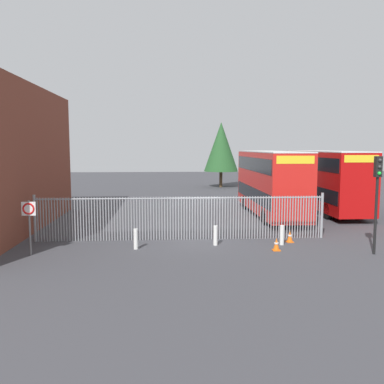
{
  "coord_description": "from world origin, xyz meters",
  "views": [
    {
      "loc": [
        -1.52,
        -20.55,
        4.68
      ],
      "look_at": [
        0.0,
        4.0,
        2.0
      ],
      "focal_mm": 38.48,
      "sensor_mm": 36.0,
      "label": 1
    }
  ],
  "objects_px": {
    "traffic_cone_by_gate": "(276,244)",
    "speed_limit_sign_post": "(29,215)",
    "bollard_near_left": "(136,239)",
    "traffic_cone_mid_forecourt": "(290,236)",
    "double_decker_bus_near_gate": "(270,181)",
    "bollard_center_front": "(215,236)",
    "bollard_near_right": "(282,235)",
    "traffic_light_kerbside": "(377,187)",
    "double_decker_bus_behind_fence_left": "(326,178)"
  },
  "relations": [
    {
      "from": "bollard_near_left",
      "to": "speed_limit_sign_post",
      "type": "xyz_separation_m",
      "value": [
        -4.5,
        -0.8,
        1.3
      ]
    },
    {
      "from": "bollard_near_right",
      "to": "speed_limit_sign_post",
      "type": "bearing_deg",
      "value": -173.93
    },
    {
      "from": "double_decker_bus_behind_fence_left",
      "to": "bollard_center_front",
      "type": "xyz_separation_m",
      "value": [
        -9.3,
        -10.04,
        -1.95
      ]
    },
    {
      "from": "double_decker_bus_near_gate",
      "to": "speed_limit_sign_post",
      "type": "bearing_deg",
      "value": -143.43
    },
    {
      "from": "double_decker_bus_near_gate",
      "to": "traffic_light_kerbside",
      "type": "bearing_deg",
      "value": -78.9
    },
    {
      "from": "double_decker_bus_behind_fence_left",
      "to": "traffic_cone_mid_forecourt",
      "type": "distance_m",
      "value": 11.31
    },
    {
      "from": "speed_limit_sign_post",
      "to": "double_decker_bus_near_gate",
      "type": "bearing_deg",
      "value": 36.57
    },
    {
      "from": "traffic_cone_by_gate",
      "to": "traffic_cone_mid_forecourt",
      "type": "relative_size",
      "value": 1.0
    },
    {
      "from": "double_decker_bus_behind_fence_left",
      "to": "traffic_cone_by_gate",
      "type": "relative_size",
      "value": 18.32
    },
    {
      "from": "bollard_near_left",
      "to": "traffic_cone_by_gate",
      "type": "bearing_deg",
      "value": -5.95
    },
    {
      "from": "bollard_near_left",
      "to": "traffic_cone_mid_forecourt",
      "type": "bearing_deg",
      "value": 7.05
    },
    {
      "from": "bollard_near_left",
      "to": "speed_limit_sign_post",
      "type": "relative_size",
      "value": 0.4
    },
    {
      "from": "traffic_cone_by_gate",
      "to": "double_decker_bus_near_gate",
      "type": "bearing_deg",
      "value": 77.6
    },
    {
      "from": "bollard_center_front",
      "to": "traffic_light_kerbside",
      "type": "xyz_separation_m",
      "value": [
        6.78,
        -2.07,
        2.51
      ]
    },
    {
      "from": "double_decker_bus_near_gate",
      "to": "speed_limit_sign_post",
      "type": "xyz_separation_m",
      "value": [
        -13.0,
        -9.65,
        -0.65
      ]
    },
    {
      "from": "bollard_near_right",
      "to": "speed_limit_sign_post",
      "type": "relative_size",
      "value": 0.4
    },
    {
      "from": "bollard_center_front",
      "to": "traffic_light_kerbside",
      "type": "height_order",
      "value": "traffic_light_kerbside"
    },
    {
      "from": "double_decker_bus_behind_fence_left",
      "to": "traffic_light_kerbside",
      "type": "distance_m",
      "value": 12.38
    },
    {
      "from": "bollard_near_left",
      "to": "bollard_center_front",
      "type": "height_order",
      "value": "same"
    },
    {
      "from": "traffic_cone_mid_forecourt",
      "to": "double_decker_bus_near_gate",
      "type": "bearing_deg",
      "value": 82.92
    },
    {
      "from": "double_decker_bus_behind_fence_left",
      "to": "bollard_center_front",
      "type": "height_order",
      "value": "double_decker_bus_behind_fence_left"
    },
    {
      "from": "double_decker_bus_near_gate",
      "to": "bollard_center_front",
      "type": "bearing_deg",
      "value": -119.65
    },
    {
      "from": "double_decker_bus_near_gate",
      "to": "traffic_cone_by_gate",
      "type": "xyz_separation_m",
      "value": [
        -2.09,
        -9.51,
        -2.13
      ]
    },
    {
      "from": "traffic_cone_by_gate",
      "to": "speed_limit_sign_post",
      "type": "xyz_separation_m",
      "value": [
        -10.91,
        -0.13,
        1.49
      ]
    },
    {
      "from": "traffic_cone_mid_forecourt",
      "to": "speed_limit_sign_post",
      "type": "relative_size",
      "value": 0.25
    },
    {
      "from": "bollard_center_front",
      "to": "speed_limit_sign_post",
      "type": "bearing_deg",
      "value": -170.92
    },
    {
      "from": "double_decker_bus_near_gate",
      "to": "traffic_cone_by_gate",
      "type": "height_order",
      "value": "double_decker_bus_near_gate"
    },
    {
      "from": "traffic_cone_by_gate",
      "to": "traffic_light_kerbside",
      "type": "distance_m",
      "value": 5.01
    },
    {
      "from": "traffic_cone_by_gate",
      "to": "bollard_center_front",
      "type": "bearing_deg",
      "value": 155.87
    },
    {
      "from": "traffic_cone_by_gate",
      "to": "traffic_cone_mid_forecourt",
      "type": "height_order",
      "value": "same"
    },
    {
      "from": "bollard_near_right",
      "to": "traffic_cone_by_gate",
      "type": "relative_size",
      "value": 1.61
    },
    {
      "from": "traffic_cone_by_gate",
      "to": "double_decker_bus_behind_fence_left",
      "type": "bearing_deg",
      "value": 59.37
    },
    {
      "from": "bollard_near_left",
      "to": "traffic_cone_mid_forecourt",
      "type": "relative_size",
      "value": 1.61
    },
    {
      "from": "bollard_near_left",
      "to": "bollard_center_front",
      "type": "bearing_deg",
      "value": 7.85
    },
    {
      "from": "double_decker_bus_near_gate",
      "to": "traffic_cone_by_gate",
      "type": "bearing_deg",
      "value": -102.4
    },
    {
      "from": "bollard_center_front",
      "to": "bollard_near_right",
      "type": "xyz_separation_m",
      "value": [
        3.21,
        -0.1,
        0.0
      ]
    },
    {
      "from": "double_decker_bus_behind_fence_left",
      "to": "bollard_near_right",
      "type": "xyz_separation_m",
      "value": [
        -6.09,
        -10.14,
        -1.95
      ]
    },
    {
      "from": "traffic_light_kerbside",
      "to": "bollard_near_right",
      "type": "bearing_deg",
      "value": 151.15
    },
    {
      "from": "traffic_light_kerbside",
      "to": "double_decker_bus_near_gate",
      "type": "bearing_deg",
      "value": 101.1
    },
    {
      "from": "traffic_light_kerbside",
      "to": "double_decker_bus_behind_fence_left",
      "type": "bearing_deg",
      "value": 78.26
    },
    {
      "from": "bollard_near_left",
      "to": "bollard_near_right",
      "type": "distance_m",
      "value": 6.98
    },
    {
      "from": "traffic_cone_by_gate",
      "to": "traffic_cone_mid_forecourt",
      "type": "bearing_deg",
      "value": 55.24
    },
    {
      "from": "bollard_center_front",
      "to": "bollard_near_right",
      "type": "height_order",
      "value": "same"
    },
    {
      "from": "double_decker_bus_near_gate",
      "to": "bollard_near_left",
      "type": "relative_size",
      "value": 11.38
    },
    {
      "from": "speed_limit_sign_post",
      "to": "bollard_near_left",
      "type": "bearing_deg",
      "value": 10.1
    },
    {
      "from": "double_decker_bus_near_gate",
      "to": "double_decker_bus_behind_fence_left",
      "type": "relative_size",
      "value": 1.0
    },
    {
      "from": "bollard_near_left",
      "to": "double_decker_bus_near_gate",
      "type": "bearing_deg",
      "value": 46.14
    },
    {
      "from": "double_decker_bus_near_gate",
      "to": "traffic_cone_mid_forecourt",
      "type": "distance_m",
      "value": 8.26
    },
    {
      "from": "bollard_near_left",
      "to": "traffic_cone_mid_forecourt",
      "type": "distance_m",
      "value": 7.58
    },
    {
      "from": "bollard_near_right",
      "to": "traffic_light_kerbside",
      "type": "xyz_separation_m",
      "value": [
        3.57,
        -1.97,
        2.51
      ]
    }
  ]
}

